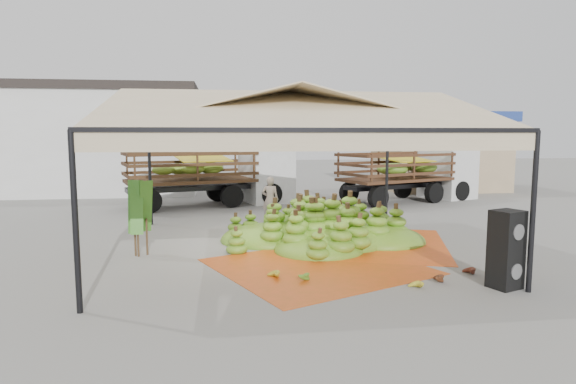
{
  "coord_description": "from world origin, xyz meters",
  "views": [
    {
      "loc": [
        -1.61,
        -12.03,
        2.91
      ],
      "look_at": [
        0.2,
        1.5,
        1.3
      ],
      "focal_mm": 30.0,
      "sensor_mm": 36.0,
      "label": 1
    }
  ],
  "objects": [
    {
      "name": "truck_right",
      "position": [
        6.79,
        8.42,
        1.38
      ],
      "size": [
        6.87,
        4.49,
        2.24
      ],
      "rotation": [
        0.0,
        0.0,
        0.38
      ],
      "color": "#52301B",
      "rests_on": "ground"
    },
    {
      "name": "canopy_tent",
      "position": [
        0.0,
        0.0,
        3.3
      ],
      "size": [
        8.1,
        8.1,
        4.0
      ],
      "color": "black",
      "rests_on": "ground"
    },
    {
      "name": "ground",
      "position": [
        0.0,
        0.0,
        0.0
      ],
      "size": [
        90.0,
        90.0,
        0.0
      ],
      "primitive_type": "plane",
      "color": "slate",
      "rests_on": "ground"
    },
    {
      "name": "vendor",
      "position": [
        -0.1,
        3.79,
        0.78
      ],
      "size": [
        0.64,
        0.5,
        1.55
      ],
      "primitive_type": "imported",
      "rotation": [
        0.0,
        0.0,
        2.88
      ],
      "color": "gray",
      "rests_on": "ground"
    },
    {
      "name": "tarp_right",
      "position": [
        2.26,
        0.37,
        0.01
      ],
      "size": [
        5.11,
        5.24,
        0.01
      ],
      "primitive_type": "cube",
      "rotation": [
        0.0,
        0.0,
        -0.32
      ],
      "color": "#DB4A14",
      "rests_on": "ground"
    },
    {
      "name": "hand_yellow_b",
      "position": [
        1.97,
        -3.55,
        0.09
      ],
      "size": [
        0.53,
        0.52,
        0.19
      ],
      "primitive_type": "ellipsoid",
      "rotation": [
        0.0,
        0.0,
        0.67
      ],
      "color": "gold",
      "rests_on": "ground"
    },
    {
      "name": "banana_leaves",
      "position": [
        -3.61,
        -0.07,
        0.0
      ],
      "size": [
        0.96,
        1.36,
        3.7
      ],
      "primitive_type": null,
      "color": "#386D1D",
      "rests_on": "ground"
    },
    {
      "name": "hand_yellow_a",
      "position": [
        -0.69,
        -2.5,
        0.11
      ],
      "size": [
        0.59,
        0.54,
        0.21
      ],
      "primitive_type": "ellipsoid",
      "rotation": [
        0.0,
        0.0,
        0.42
      ],
      "color": "gold",
      "rests_on": "ground"
    },
    {
      "name": "hand_green",
      "position": [
        -0.11,
        -2.67,
        0.11
      ],
      "size": [
        0.61,
        0.57,
        0.22
      ],
      "primitive_type": "ellipsoid",
      "rotation": [
        0.0,
        0.0,
        -0.43
      ],
      "color": "#3E7017",
      "rests_on": "ground"
    },
    {
      "name": "tarp_left",
      "position": [
        0.42,
        -1.76,
        0.01
      ],
      "size": [
        5.36,
        5.26,
        0.01
      ],
      "primitive_type": "cube",
      "rotation": [
        0.0,
        0.0,
        0.42
      ],
      "color": "#C84412",
      "rests_on": "ground"
    },
    {
      "name": "speaker_stack",
      "position": [
        3.7,
        -3.7,
        0.75
      ],
      "size": [
        0.68,
        0.64,
        1.5
      ],
      "rotation": [
        0.0,
        0.0,
        0.38
      ],
      "color": "black",
      "rests_on": "ground"
    },
    {
      "name": "truck_left",
      "position": [
        -1.88,
        8.33,
        1.44
      ],
      "size": [
        7.21,
        4.27,
        2.34
      ],
      "rotation": [
        0.0,
        0.0,
        0.31
      ],
      "color": "#472E17",
      "rests_on": "ground"
    },
    {
      "name": "hand_red_b",
      "position": [
        3.41,
        -2.78,
        0.11
      ],
      "size": [
        0.49,
        0.4,
        0.22
      ],
      "primitive_type": "ellipsoid",
      "rotation": [
        0.0,
        0.0,
        0.03
      ],
      "color": "#562A13",
      "rests_on": "ground"
    },
    {
      "name": "hand_red_a",
      "position": [
        2.51,
        -3.16,
        0.11
      ],
      "size": [
        0.6,
        0.55,
        0.23
      ],
      "primitive_type": "ellipsoid",
      "rotation": [
        0.0,
        0.0,
        -0.34
      ],
      "color": "#522812",
      "rests_on": "ground"
    },
    {
      "name": "hanging_bunches",
      "position": [
        1.34,
        0.73,
        2.62
      ],
      "size": [
        3.24,
        0.24,
        0.2
      ],
      "color": "#447217",
      "rests_on": "ground"
    },
    {
      "name": "building_tan",
      "position": [
        10.0,
        13.0,
        2.07
      ],
      "size": [
        6.3,
        5.3,
        4.1
      ],
      "color": "tan",
      "rests_on": "ground"
    },
    {
      "name": "banana_heap",
      "position": [
        1.18,
        0.72,
        0.63
      ],
      "size": [
        6.73,
        5.94,
        1.25
      ],
      "primitive_type": "ellipsoid",
      "rotation": [
        0.0,
        0.0,
        0.22
      ],
      "color": "#397A19",
      "rests_on": "ground"
    },
    {
      "name": "building_white",
      "position": [
        -10.0,
        14.0,
        2.71
      ],
      "size": [
        14.3,
        6.3,
        5.4
      ],
      "color": "silver",
      "rests_on": "ground"
    }
  ]
}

